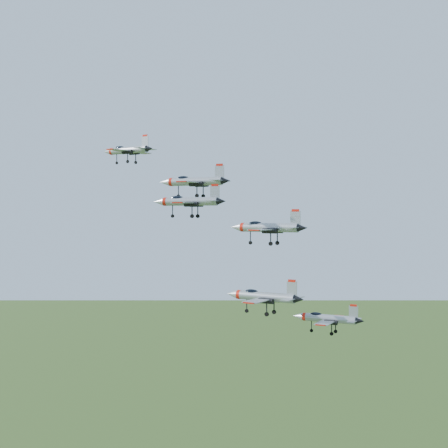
% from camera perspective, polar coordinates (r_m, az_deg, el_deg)
% --- Properties ---
extents(jet_lead, '(13.20, 11.18, 3.57)m').
position_cam_1_polar(jet_lead, '(129.48, -8.86, 6.69)').
color(jet_lead, '#979BA2').
extents(jet_left_high, '(13.32, 11.03, 3.56)m').
position_cam_1_polar(jet_left_high, '(105.52, -2.82, 3.92)').
color(jet_left_high, '#979BA2').
extents(jet_right_high, '(11.39, 9.36, 3.05)m').
position_cam_1_polar(jet_right_high, '(89.55, -3.31, 2.09)').
color(jet_right_high, '#979BA2').
extents(jet_left_low, '(13.94, 11.70, 3.74)m').
position_cam_1_polar(jet_left_low, '(102.19, 3.93, -0.30)').
color(jet_left_low, '#979BA2').
extents(jet_right_low, '(12.92, 10.89, 3.48)m').
position_cam_1_polar(jet_right_low, '(93.40, 3.59, -6.61)').
color(jet_right_low, '#979BA2').
extents(jet_trail, '(11.09, 9.24, 2.96)m').
position_cam_1_polar(jet_trail, '(95.30, 9.38, -8.50)').
color(jet_trail, '#979BA2').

